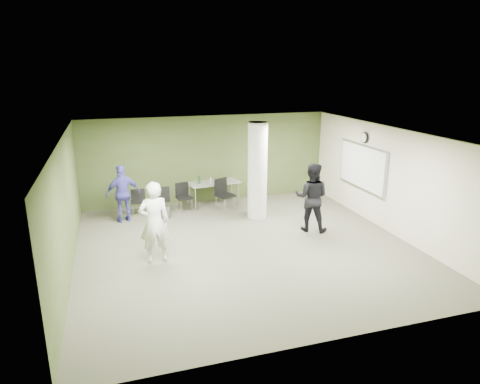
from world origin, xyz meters
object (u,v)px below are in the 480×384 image
object	(u,v)px
chair_back_left	(138,200)
man_black	(311,197)
folding_table	(213,184)
man_blue	(123,194)
woman_white	(154,222)

from	to	relation	value
chair_back_left	man_black	size ratio (longest dim) A/B	0.45
folding_table	man_black	world-z (taller)	man_black
man_black	man_blue	xyz separation A→B (m)	(-4.79, 2.19, -0.10)
woman_white	man_blue	xyz separation A→B (m)	(-0.57, 2.93, -0.12)
woman_white	man_black	world-z (taller)	woman_white
woman_white	man_black	bearing A→B (deg)	-172.61
chair_back_left	man_black	world-z (taller)	man_black
chair_back_left	man_blue	world-z (taller)	man_blue
man_black	chair_back_left	bearing A→B (deg)	1.39
man_black	woman_white	bearing A→B (deg)	41.95
folding_table	chair_back_left	distance (m)	2.41
woman_white	chair_back_left	bearing A→B (deg)	-90.11
woman_white	man_blue	world-z (taller)	woman_white
folding_table	man_blue	distance (m)	2.89
folding_table	woman_white	distance (m)	4.27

